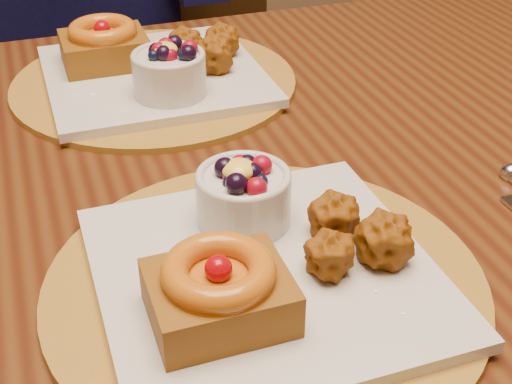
{
  "coord_description": "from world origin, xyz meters",
  "views": [
    {
      "loc": [
        -0.16,
        -0.67,
        1.16
      ],
      "look_at": [
        0.01,
        -0.18,
        0.82
      ],
      "focal_mm": 50.0,
      "sensor_mm": 36.0,
      "label": 1
    }
  ],
  "objects_px": {
    "place_setting_far": "(152,69)",
    "dining_table": "(201,220)",
    "place_setting_near": "(261,262)",
    "chair_far": "(179,93)"
  },
  "relations": [
    {
      "from": "place_setting_far",
      "to": "dining_table",
      "type": "bearing_deg",
      "value": -89.21
    },
    {
      "from": "dining_table",
      "to": "place_setting_far",
      "type": "xyz_separation_m",
      "value": [
        -0.0,
        0.21,
        0.1
      ]
    },
    {
      "from": "dining_table",
      "to": "place_setting_near",
      "type": "relative_size",
      "value": 4.21
    },
    {
      "from": "place_setting_far",
      "to": "chair_far",
      "type": "height_order",
      "value": "place_setting_far"
    },
    {
      "from": "place_setting_near",
      "to": "dining_table",
      "type": "bearing_deg",
      "value": 89.32
    },
    {
      "from": "dining_table",
      "to": "place_setting_far",
      "type": "bearing_deg",
      "value": 90.79
    },
    {
      "from": "chair_far",
      "to": "dining_table",
      "type": "bearing_deg",
      "value": -81.26
    },
    {
      "from": "dining_table",
      "to": "place_setting_far",
      "type": "height_order",
      "value": "place_setting_far"
    },
    {
      "from": "dining_table",
      "to": "place_setting_far",
      "type": "relative_size",
      "value": 4.21
    },
    {
      "from": "place_setting_far",
      "to": "chair_far",
      "type": "xyz_separation_m",
      "value": [
        0.17,
        0.59,
        -0.32
      ]
    }
  ]
}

